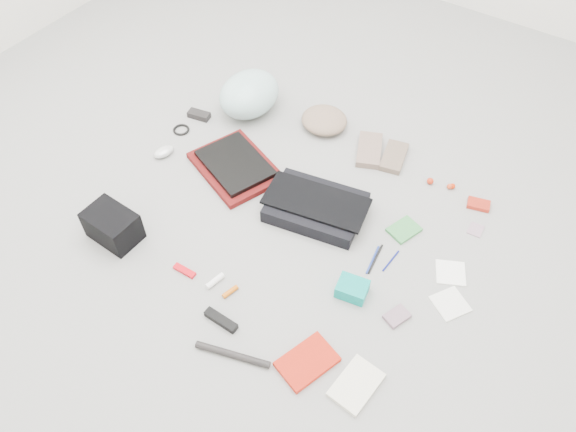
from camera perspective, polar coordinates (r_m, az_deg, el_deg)
The scene contains 33 objects.
ground_plane at distance 2.33m, azimuth -0.00°, elevation -0.78°, with size 4.00×4.00×0.00m, color gray.
messenger_bag at distance 2.35m, azimuth 2.85°, elevation 0.90°, with size 0.39×0.28×0.06m, color black.
bag_flap at distance 2.32m, azimuth 2.89°, elevation 1.51°, with size 0.43×0.19×0.01m, color black.
laptop_sleeve at distance 2.54m, azimuth -5.35°, elevation 4.96°, with size 0.39×0.29×0.03m, color #580D0D.
laptop at distance 2.53m, azimuth -5.39°, elevation 5.35°, with size 0.33×0.24×0.02m, color black.
bike_helmet at distance 2.79m, azimuth -3.96°, elevation 12.26°, with size 0.26×0.33×0.20m, color silver.
beanie at distance 2.73m, azimuth 3.70°, elevation 9.70°, with size 0.22×0.21×0.08m, color #896E59.
mitten_left at distance 2.64m, azimuth 8.26°, elevation 6.66°, with size 0.11×0.21×0.03m, color #83695B.
mitten_right at distance 2.62m, azimuth 10.71°, elevation 5.93°, with size 0.10×0.19×0.03m, color #735F4F.
power_brick at distance 2.83m, azimuth -9.03°, elevation 10.11°, with size 0.11×0.05×0.03m, color black.
cable_coil at distance 2.77m, azimuth -10.80°, elevation 8.60°, with size 0.08×0.08×0.01m, color black.
mouse at distance 2.66m, azimuth -12.52°, elevation 6.40°, with size 0.06×0.10×0.04m, color silver.
camera_bag at distance 2.35m, azimuth -17.39°, elevation -0.94°, with size 0.20×0.14×0.13m, color black.
multitool at distance 2.22m, azimuth -10.47°, elevation -5.49°, with size 0.10×0.03×0.01m, color red.
toiletry_tube_white at distance 2.17m, azimuth -7.43°, elevation -6.55°, with size 0.02×0.02×0.08m, color white.
toiletry_tube_orange at distance 2.14m, azimuth -5.89°, elevation -7.65°, with size 0.02×0.02×0.07m, color #C1580A.
u_lock at distance 2.08m, azimuth -6.82°, elevation -10.46°, with size 0.13×0.03×0.03m, color black.
bike_pump at distance 2.01m, azimuth -5.65°, elevation -13.83°, with size 0.03×0.03×0.27m, color black.
book_red at distance 2.00m, azimuth 1.96°, elevation -14.58°, with size 0.13×0.20×0.02m, color red.
book_white at distance 1.98m, azimuth 6.94°, elevation -16.66°, with size 0.12×0.18×0.02m, color beige.
notepad at distance 2.35m, azimuth 11.70°, elevation -1.38°, with size 0.09×0.12×0.01m, color #347F3E.
pen_blue at distance 2.24m, azimuth 8.59°, elevation -4.41°, with size 0.01×0.01×0.14m, color navy.
pen_black at distance 2.25m, azimuth 8.88°, elevation -4.34°, with size 0.01×0.01×0.15m, color black.
pen_navy at distance 2.25m, azimuth 10.41°, elevation -4.50°, with size 0.01×0.01×0.12m, color #091063.
accordion_wallet at distance 2.13m, azimuth 6.54°, elevation -7.36°, with size 0.11×0.09×0.06m, color #019185.
card_deck at distance 2.12m, azimuth 11.00°, elevation -9.97°, with size 0.06×0.09×0.02m, color gray.
napkin_top at distance 2.27m, azimuth 16.19°, elevation -5.56°, with size 0.11×0.11×0.01m, color white.
napkin_bottom at distance 2.19m, azimuth 16.15°, elevation -8.56°, with size 0.12×0.12×0.01m, color white.
lollipop_a at distance 2.55m, azimuth 14.25°, elevation 3.46°, with size 0.03×0.03×0.03m, color red.
lollipop_b at distance 2.55m, azimuth 16.10°, elevation 2.90°, with size 0.02×0.02×0.02m, color red.
lollipop_c at distance 2.56m, azimuth 16.37°, elevation 2.93°, with size 0.02×0.02×0.02m, color #C12202.
altoids_tin at distance 2.52m, azimuth 18.79°, elevation 1.12°, with size 0.09×0.06×0.02m, color #A82516.
stamp_sheet at distance 2.44m, azimuth 18.52°, elevation -1.32°, with size 0.06×0.07×0.00m, color #A07C90.
Camera 1 is at (0.81, -1.22, 1.82)m, focal length 35.00 mm.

